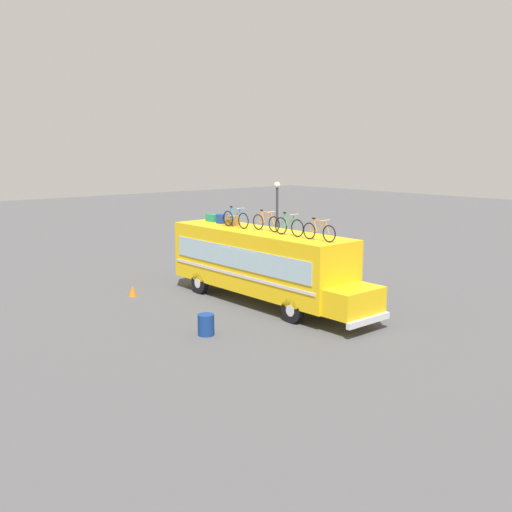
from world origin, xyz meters
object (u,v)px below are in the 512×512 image
rooftop_bicycle_1 (236,219)px  rooftop_bicycle_4 (319,231)px  luggage_bag_1 (213,218)px  trash_bin (206,325)px  luggage_bag_3 (233,221)px  rooftop_bicycle_2 (266,222)px  luggage_bag_2 (222,219)px  bus (262,262)px  traffic_cone (133,291)px  street_lamp (277,214)px  rooftop_bicycle_3 (289,226)px

rooftop_bicycle_1 → rooftop_bicycle_4: (5.07, 0.01, -0.03)m
luggage_bag_1 → trash_bin: size_ratio=0.86×
trash_bin → luggage_bag_3: bearing=132.7°
rooftop_bicycle_2 → rooftop_bicycle_4: size_ratio=1.01×
luggage_bag_1 → luggage_bag_2: size_ratio=1.42×
luggage_bag_2 → bus: bearing=-4.2°
luggage_bag_1 → rooftop_bicycle_2: rooftop_bicycle_2 is taller
luggage_bag_3 → rooftop_bicycle_1: (0.69, -0.38, 0.17)m
traffic_cone → street_lamp: street_lamp is taller
trash_bin → luggage_bag_1: bearing=141.5°
traffic_cone → street_lamp: size_ratio=0.10×
bus → luggage_bag_1: bearing=175.3°
rooftop_bicycle_3 → traffic_cone: 8.16m
luggage_bag_2 → luggage_bag_1: bearing=173.3°
luggage_bag_1 → luggage_bag_2: bearing=-6.7°
bus → luggage_bag_3: size_ratio=18.15×
bus → rooftop_bicycle_2: 1.74m
rooftop_bicycle_4 → rooftop_bicycle_2: bearing=175.2°
luggage_bag_2 → rooftop_bicycle_3: rooftop_bicycle_3 is taller
luggage_bag_2 → rooftop_bicycle_2: 3.27m
rooftop_bicycle_3 → street_lamp: (-7.17, 5.96, -0.52)m
luggage_bag_3 → luggage_bag_2: bearing=177.0°
rooftop_bicycle_3 → street_lamp: size_ratio=0.34×
luggage_bag_1 → rooftop_bicycle_4: 7.52m
bus → rooftop_bicycle_3: (1.77, -0.13, 1.74)m
rooftop_bicycle_2 → traffic_cone: bearing=-142.0°
luggage_bag_3 → rooftop_bicycle_2: size_ratio=0.36×
rooftop_bicycle_2 → bus: bearing=-143.2°
street_lamp → rooftop_bicycle_1: bearing=-57.7°
rooftop_bicycle_3 → trash_bin: bearing=-86.2°
bus → rooftop_bicycle_2: bearing=36.8°
luggage_bag_3 → rooftop_bicycle_1: 0.80m
luggage_bag_1 → rooftop_bicycle_4: bearing=-4.0°
trash_bin → street_lamp: street_lamp is taller
luggage_bag_3 → street_lamp: 6.47m
rooftop_bicycle_4 → traffic_cone: size_ratio=3.57×
traffic_cone → luggage_bag_2: bearing=67.8°
traffic_cone → street_lamp: (-0.65, 9.55, 2.82)m
trash_bin → traffic_cone: bearing=173.4°
bus → luggage_bag_1: luggage_bag_1 is taller
rooftop_bicycle_1 → rooftop_bicycle_2: (1.71, 0.29, -0.02)m
traffic_cone → luggage_bag_1: bearing=79.8°
rooftop_bicycle_1 → rooftop_bicycle_2: size_ratio=1.06×
trash_bin → street_lamp: (-7.46, 10.34, 2.67)m
luggage_bag_3 → luggage_bag_1: bearing=175.1°
traffic_cone → rooftop_bicycle_1: bearing=48.1°
rooftop_bicycle_2 → rooftop_bicycle_4: bearing=-4.8°
luggage_bag_1 → rooftop_bicycle_3: 5.81m
rooftop_bicycle_1 → traffic_cone: (-3.16, -3.52, -3.34)m
rooftop_bicycle_3 → traffic_cone: (-6.52, -3.59, -3.34)m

